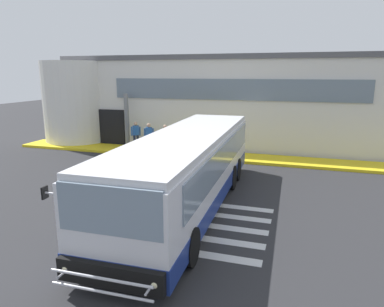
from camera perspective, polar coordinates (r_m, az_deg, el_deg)
The scene contains 9 objects.
ground_plane at distance 15.69m, azimuth -1.58°, elevation -4.54°, with size 80.00×90.00×0.02m, color #2B2B2D.
bay_paint_stripes at distance 11.38m, azimuth 1.17°, elevation -11.51°, with size 4.40×3.96×0.01m.
terminal_building at distance 26.41m, azimuth 5.24°, elevation 9.05°, with size 22.66×13.80×5.81m.
boarding_curb at distance 20.10m, azimuth 2.85°, elevation -0.34°, with size 24.86×2.00×0.15m, color yellow.
entry_support_column at distance 22.33m, azimuth -10.65°, elevation 5.36°, with size 0.28×0.28×3.34m, color slate.
bus_main_foreground at distance 12.34m, azimuth -0.69°, elevation -2.93°, with size 3.02×11.72×2.70m.
passenger_near_column at distance 21.72m, azimuth -9.19°, elevation 3.22°, with size 0.54×0.36×1.68m.
passenger_by_doorway at distance 20.97m, azimuth -7.07°, elevation 2.94°, with size 0.56×0.33×1.68m.
passenger_at_curb_edge at distance 20.27m, azimuth -4.37°, elevation 2.75°, with size 0.58×0.42×1.68m.
Camera 1 is at (4.87, -14.14, 4.74)m, focal length 32.49 mm.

